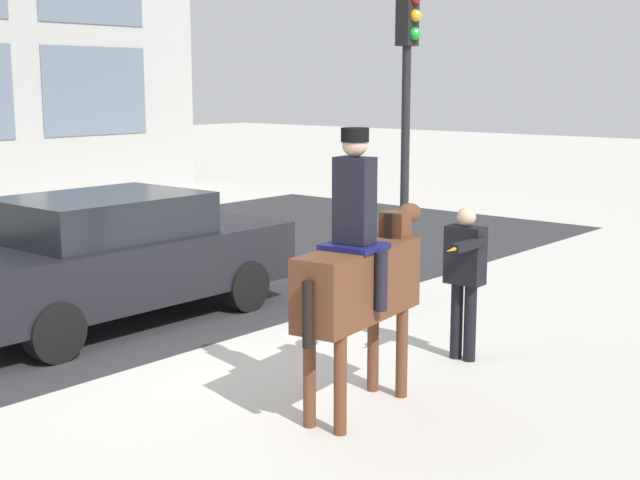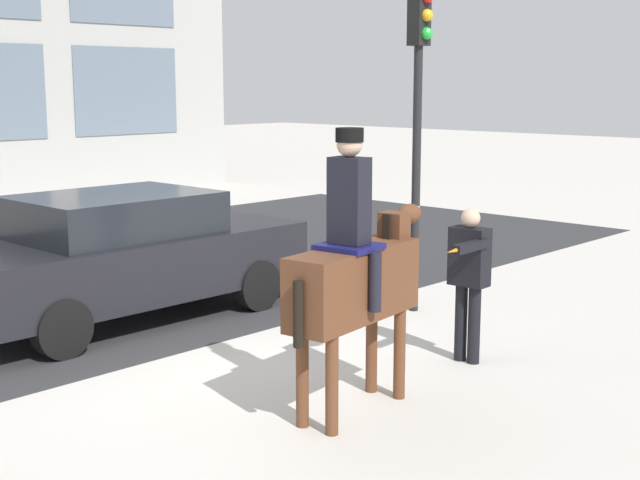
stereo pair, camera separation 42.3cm
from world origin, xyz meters
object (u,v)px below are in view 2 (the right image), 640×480
object	(u,v)px
mounted_horse_lead	(355,274)
street_car_near_lane	(122,254)
pedestrian_bystander	(469,273)
traffic_light	(419,97)

from	to	relation	value
mounted_horse_lead	street_car_near_lane	size ratio (longest dim) A/B	0.56
pedestrian_bystander	traffic_light	bearing A→B (deg)	-130.58
pedestrian_bystander	street_car_near_lane	xyz separation A→B (m)	(-1.47, 4.09, -0.14)
street_car_near_lane	traffic_light	distance (m)	4.15
mounted_horse_lead	pedestrian_bystander	world-z (taller)	mounted_horse_lead
mounted_horse_lead	traffic_light	size ratio (longest dim) A/B	0.62
pedestrian_bystander	traffic_light	distance (m)	2.80
street_car_near_lane	traffic_light	xyz separation A→B (m)	(2.81, -2.38, 1.91)
traffic_light	street_car_near_lane	bearing A→B (deg)	139.70
pedestrian_bystander	street_car_near_lane	world-z (taller)	pedestrian_bystander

